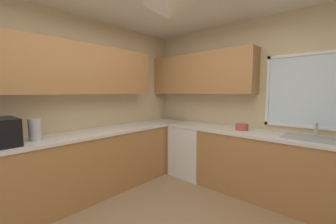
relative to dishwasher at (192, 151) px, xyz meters
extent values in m
cube|color=beige|center=(0.88, 0.37, 0.86)|extent=(3.82, 0.06, 2.59)
cube|color=beige|center=(-1.00, -1.60, 0.86)|extent=(0.06, 4.00, 2.59)
cube|color=silver|center=(1.77, 0.34, 1.06)|extent=(1.22, 0.02, 0.92)
cube|color=white|center=(1.77, 0.33, 1.54)|extent=(1.30, 0.04, 0.04)
cube|color=white|center=(1.77, 0.33, 0.58)|extent=(1.30, 0.04, 0.04)
cube|color=white|center=(1.14, 0.33, 1.06)|extent=(0.04, 0.04, 1.00)
cube|color=#AD7542|center=(-0.81, -1.80, 1.36)|extent=(0.32, 2.72, 0.70)
cube|color=#AD7542|center=(0.02, 0.18, 1.36)|extent=(1.98, 0.32, 0.70)
cone|color=silver|center=(0.88, -1.60, 1.73)|extent=(0.44, 0.44, 0.14)
cube|color=#AD7542|center=(-0.66, -1.60, 0.00)|extent=(0.62, 3.58, 0.88)
cube|color=silver|center=(-0.66, -1.60, 0.46)|extent=(0.65, 3.61, 0.04)
cube|color=#AD7542|center=(1.09, 0.03, 0.00)|extent=(2.88, 0.62, 0.88)
cube|color=silver|center=(1.09, 0.03, 0.46)|extent=(2.91, 0.65, 0.04)
cube|color=white|center=(0.00, 0.00, 0.00)|extent=(0.60, 0.60, 0.87)
cylinder|color=#B7B7BC|center=(-0.64, -2.24, 0.61)|extent=(0.13, 0.13, 0.26)
cube|color=#9EA0A5|center=(1.77, 0.03, 0.48)|extent=(0.65, 0.40, 0.02)
cylinder|color=#B7B7BC|center=(1.77, 0.19, 0.57)|extent=(0.03, 0.03, 0.18)
cylinder|color=#B7B7BC|center=(1.77, 0.09, 0.66)|extent=(0.02, 0.20, 0.02)
cylinder|color=#B74C42|center=(0.89, 0.03, 0.53)|extent=(0.18, 0.18, 0.09)
camera|label=1|loc=(2.10, -2.97, 1.05)|focal=22.14mm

